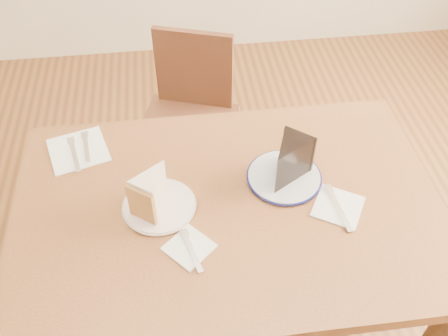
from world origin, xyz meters
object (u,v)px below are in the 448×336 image
(chair_far, at_px, (189,119))
(carrot_cake, at_px, (155,190))
(table, at_px, (229,226))
(chocolate_cake, at_px, (287,164))
(plate_cream, at_px, (159,206))
(plate_navy, at_px, (284,177))

(chair_far, relative_size, carrot_cake, 7.04)
(table, height_order, chocolate_cake, chocolate_cake)
(chair_far, height_order, chocolate_cake, chocolate_cake)
(table, xyz_separation_m, plate_cream, (-0.19, 0.01, 0.10))
(table, relative_size, chocolate_cake, 8.90)
(table, xyz_separation_m, chair_far, (-0.07, 0.75, -0.21))
(plate_navy, distance_m, chocolate_cake, 0.07)
(chair_far, relative_size, plate_navy, 3.74)
(table, relative_size, plate_cream, 6.10)
(plate_navy, distance_m, carrot_cake, 0.38)
(plate_cream, bearing_deg, carrot_cake, 137.17)
(table, bearing_deg, chair_far, 95.47)
(plate_cream, height_order, chocolate_cake, chocolate_cake)
(plate_navy, bearing_deg, plate_cream, -169.98)
(plate_cream, relative_size, chocolate_cake, 1.46)
(chair_far, bearing_deg, table, 114.22)
(carrot_cake, distance_m, chocolate_cake, 0.38)
(plate_cream, xyz_separation_m, carrot_cake, (-0.01, 0.01, 0.06))
(plate_cream, height_order, plate_navy, same)
(table, distance_m, plate_navy, 0.22)
(table, distance_m, chocolate_cake, 0.25)
(table, height_order, plate_navy, plate_navy)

